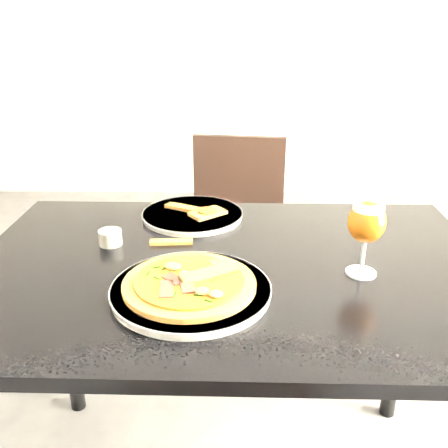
{
  "coord_description": "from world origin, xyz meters",
  "views": [
    {
      "loc": [
        -0.29,
        -0.67,
        1.28
      ],
      "look_at": [
        -0.31,
        0.39,
        0.83
      ],
      "focal_mm": 40.0,
      "sensor_mm": 36.0,
      "label": 1
    }
  ],
  "objects_px": {
    "dining_table": "(231,297)",
    "pizza": "(190,282)",
    "beer_glass": "(367,223)",
    "chair_far": "(235,235)"
  },
  "relations": [
    {
      "from": "dining_table",
      "to": "pizza",
      "type": "distance_m",
      "value": 0.2
    },
    {
      "from": "dining_table",
      "to": "beer_glass",
      "type": "bearing_deg",
      "value": -7.89
    },
    {
      "from": "beer_glass",
      "to": "chair_far",
      "type": "bearing_deg",
      "value": 107.71
    },
    {
      "from": "dining_table",
      "to": "beer_glass",
      "type": "relative_size",
      "value": 7.15
    },
    {
      "from": "dining_table",
      "to": "pizza",
      "type": "relative_size",
      "value": 4.46
    },
    {
      "from": "dining_table",
      "to": "pizza",
      "type": "height_order",
      "value": "pizza"
    },
    {
      "from": "pizza",
      "to": "beer_glass",
      "type": "height_order",
      "value": "beer_glass"
    },
    {
      "from": "pizza",
      "to": "chair_far",
      "type": "bearing_deg",
      "value": 84.02
    },
    {
      "from": "dining_table",
      "to": "beer_glass",
      "type": "xyz_separation_m",
      "value": [
        0.29,
        -0.04,
        0.21
      ]
    },
    {
      "from": "chair_far",
      "to": "pizza",
      "type": "bearing_deg",
      "value": -89.39
    }
  ]
}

